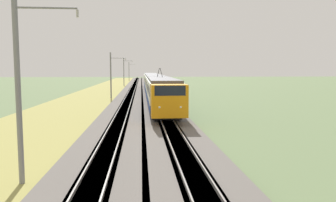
{
  "coord_description": "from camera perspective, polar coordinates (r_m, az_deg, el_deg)",
  "views": [
    {
      "loc": [
        -6.41,
        -1.92,
        4.78
      ],
      "look_at": [
        20.42,
        -4.12,
        2.16
      ],
      "focal_mm": 35.0,
      "sensor_mm": 36.0,
      "label": 1
    }
  ],
  "objects": [
    {
      "name": "track_adjacent",
      "position": [
        56.64,
        -2.44,
        0.88
      ],
      "size": [
        240.0,
        1.57,
        0.45
      ],
      "color": "#4C4238",
      "rests_on": "ground"
    },
    {
      "name": "catenary_mast_distant",
      "position": [
        133.82,
        -6.78,
        5.17
      ],
      "size": [
        0.22,
        2.56,
        7.63
      ],
      "color": "slate",
      "rests_on": "ground"
    },
    {
      "name": "track_main",
      "position": [
        56.63,
        -6.61,
        0.85
      ],
      "size": [
        240.0,
        1.57,
        0.45
      ],
      "color": "#4C4238",
      "rests_on": "ground"
    },
    {
      "name": "catenary_mast_near",
      "position": [
        14.3,
        -24.46,
        2.65
      ],
      "size": [
        0.22,
        2.56,
        8.07
      ],
      "color": "slate",
      "rests_on": "ground"
    },
    {
      "name": "ballast_main",
      "position": [
        56.63,
        -6.61,
        0.84
      ],
      "size": [
        240.0,
        4.4,
        0.3
      ],
      "color": "#605B56",
      "rests_on": "ground"
    },
    {
      "name": "passenger_train",
      "position": [
        55.97,
        -2.43,
        3.01
      ],
      "size": [
        61.56,
        3.0,
        4.91
      ],
      "rotation": [
        0.0,
        0.0,
        3.14
      ],
      "color": "orange",
      "rests_on": "ground"
    },
    {
      "name": "catenary_mast_far",
      "position": [
        93.76,
        -7.67,
        5.13
      ],
      "size": [
        0.22,
        2.56,
        8.04
      ],
      "color": "slate",
      "rests_on": "ground"
    },
    {
      "name": "grass_verge",
      "position": [
        57.12,
        -12.39,
        0.7
      ],
      "size": [
        240.0,
        11.51,
        0.12
      ],
      "color": "#99934C",
      "rests_on": "ground"
    },
    {
      "name": "ballast_adjacent",
      "position": [
        56.64,
        -2.44,
        0.87
      ],
      "size": [
        240.0,
        4.4,
        0.3
      ],
      "color": "#605B56",
      "rests_on": "ground"
    },
    {
      "name": "catenary_mast_mid",
      "position": [
        53.77,
        -9.86,
        4.51
      ],
      "size": [
        0.22,
        2.56,
        7.47
      ],
      "color": "slate",
      "rests_on": "ground"
    }
  ]
}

